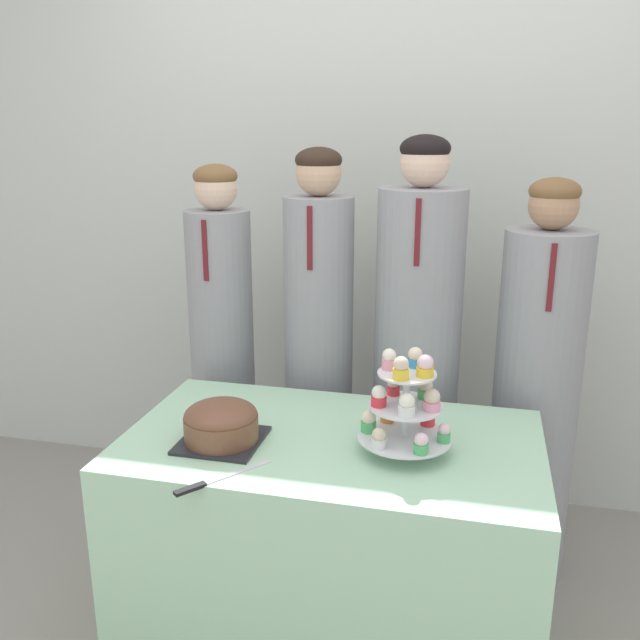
{
  "coord_description": "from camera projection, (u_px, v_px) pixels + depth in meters",
  "views": [
    {
      "loc": [
        0.39,
        -1.44,
        1.65
      ],
      "look_at": [
        -0.04,
        0.39,
        1.11
      ],
      "focal_mm": 38.0,
      "sensor_mm": 36.0,
      "label": 1
    }
  ],
  "objects": [
    {
      "name": "student_2",
      "position": [
        416.0,
        375.0,
        2.49
      ],
      "size": [
        0.31,
        0.31,
        1.62
      ],
      "color": "#939399",
      "rests_on": "ground_plane"
    },
    {
      "name": "cake_knife",
      "position": [
        208.0,
        483.0,
        1.76
      ],
      "size": [
        0.19,
        0.24,
        0.01
      ],
      "rotation": [
        0.0,
        0.0,
        0.9
      ],
      "color": "silver",
      "rests_on": "table"
    },
    {
      "name": "table",
      "position": [
        331.0,
        548.0,
        2.12
      ],
      "size": [
        1.23,
        0.7,
        0.76
      ],
      "color": "#A8DBB2",
      "rests_on": "ground_plane"
    },
    {
      "name": "cupcake_stand",
      "position": [
        406.0,
        404.0,
        1.88
      ],
      "size": [
        0.27,
        0.27,
        0.3
      ],
      "color": "silver",
      "rests_on": "table"
    },
    {
      "name": "student_1",
      "position": [
        319.0,
        368.0,
        2.58
      ],
      "size": [
        0.26,
        0.26,
        1.58
      ],
      "color": "#939399",
      "rests_on": "ground_plane"
    },
    {
      "name": "student_3",
      "position": [
        535.0,
        402.0,
        2.42
      ],
      "size": [
        0.3,
        0.3,
        1.49
      ],
      "color": "#939399",
      "rests_on": "ground_plane"
    },
    {
      "name": "wall_back",
      "position": [
        390.0,
        198.0,
        2.91
      ],
      "size": [
        9.0,
        0.06,
        2.7
      ],
      "color": "silver",
      "rests_on": "ground_plane"
    },
    {
      "name": "round_cake",
      "position": [
        221.0,
        422.0,
        1.97
      ],
      "size": [
        0.23,
        0.23,
        0.12
      ],
      "color": "#232328",
      "rests_on": "table"
    },
    {
      "name": "student_0",
      "position": [
        223.0,
        367.0,
        2.67
      ],
      "size": [
        0.25,
        0.25,
        1.52
      ],
      "color": "#939399",
      "rests_on": "ground_plane"
    }
  ]
}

